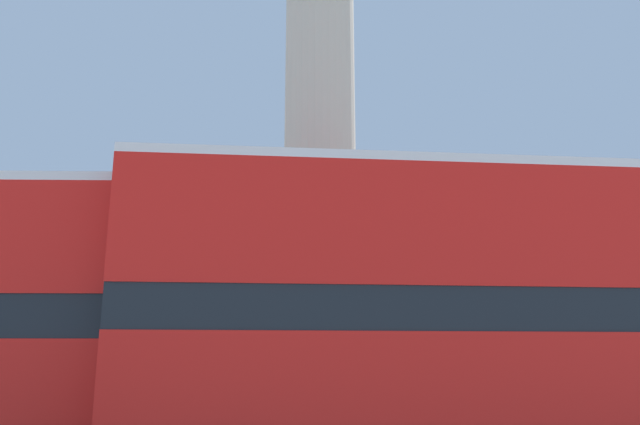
{
  "coord_description": "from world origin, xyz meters",
  "views": [
    {
      "loc": [
        -1.0,
        -14.91,
        1.83
      ],
      "look_at": [
        0.0,
        0.0,
        5.44
      ],
      "focal_mm": 35.0,
      "sensor_mm": 36.0,
      "label": 1
    }
  ],
  "objects": [
    {
      "name": "monument_column",
      "position": [
        0.0,
        0.0,
        6.23
      ],
      "size": [
        5.78,
        5.78,
        19.62
      ],
      "color": "#ADA593",
      "rests_on": "ground_plane"
    },
    {
      "name": "street_lamp",
      "position": [
        -0.87,
        -3.91,
        3.62
      ],
      "size": [
        0.51,
        0.51,
        5.63
      ],
      "color": "black",
      "rests_on": "ground_plane"
    },
    {
      "name": "bus_b",
      "position": [
        2.05,
        -6.17,
        2.45
      ],
      "size": [
        10.3,
        3.02,
        4.45
      ],
      "rotation": [
        0.0,
        0.0,
        0.03
      ],
      "color": "red",
      "rests_on": "ground_plane"
    }
  ]
}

